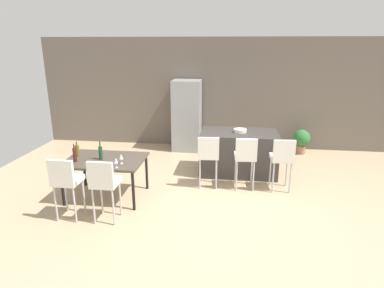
{
  "coord_description": "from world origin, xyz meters",
  "views": [
    {
      "loc": [
        0.25,
        -5.84,
        2.74
      ],
      "look_at": [
        -0.52,
        0.27,
        0.85
      ],
      "focal_mm": 30.85,
      "sensor_mm": 36.0,
      "label": 1
    }
  ],
  "objects_px": {
    "bar_chair_middle": "(245,155)",
    "refrigerator": "(187,116)",
    "wine_bottle_near": "(75,155)",
    "fruit_bowl": "(240,131)",
    "wine_bottle_middle": "(77,151)",
    "dining_chair_near": "(66,179)",
    "wine_glass_right": "(116,161)",
    "kitchen_island": "(238,153)",
    "dining_chair_far": "(104,181)",
    "dining_table": "(105,162)",
    "potted_plant": "(301,140)",
    "bar_chair_left": "(208,153)",
    "wine_bottle_inner": "(101,153)",
    "wine_glass_left": "(121,157)",
    "bar_chair_right": "(282,156)"
  },
  "relations": [
    {
      "from": "wine_bottle_near",
      "to": "potted_plant",
      "type": "height_order",
      "value": "wine_bottle_near"
    },
    {
      "from": "dining_table",
      "to": "fruit_bowl",
      "type": "xyz_separation_m",
      "value": [
        2.42,
        1.52,
        0.28
      ]
    },
    {
      "from": "dining_chair_far",
      "to": "refrigerator",
      "type": "xyz_separation_m",
      "value": [
        0.74,
        3.91,
        0.22
      ]
    },
    {
      "from": "bar_chair_left",
      "to": "refrigerator",
      "type": "distance_m",
      "value": 2.51
    },
    {
      "from": "kitchen_island",
      "to": "potted_plant",
      "type": "height_order",
      "value": "kitchen_island"
    },
    {
      "from": "dining_chair_near",
      "to": "wine_bottle_middle",
      "type": "xyz_separation_m",
      "value": [
        -0.24,
        0.94,
        0.15
      ]
    },
    {
      "from": "wine_bottle_near",
      "to": "wine_glass_left",
      "type": "bearing_deg",
      "value": 1.05
    },
    {
      "from": "wine_bottle_near",
      "to": "wine_glass_left",
      "type": "height_order",
      "value": "wine_bottle_near"
    },
    {
      "from": "dining_chair_far",
      "to": "wine_bottle_middle",
      "type": "xyz_separation_m",
      "value": [
        -0.87,
        0.94,
        0.15
      ]
    },
    {
      "from": "kitchen_island",
      "to": "refrigerator",
      "type": "distance_m",
      "value": 2.09
    },
    {
      "from": "wine_bottle_near",
      "to": "wine_bottle_inner",
      "type": "distance_m",
      "value": 0.44
    },
    {
      "from": "bar_chair_left",
      "to": "wine_bottle_near",
      "type": "xyz_separation_m",
      "value": [
        -2.28,
        -0.87,
        0.17
      ]
    },
    {
      "from": "wine_glass_left",
      "to": "bar_chair_middle",
      "type": "bearing_deg",
      "value": 21.61
    },
    {
      "from": "bar_chair_right",
      "to": "wine_bottle_inner",
      "type": "xyz_separation_m",
      "value": [
        -3.27,
        -0.69,
        0.17
      ]
    },
    {
      "from": "wine_bottle_inner",
      "to": "wine_bottle_middle",
      "type": "bearing_deg",
      "value": 167.78
    },
    {
      "from": "wine_glass_right",
      "to": "kitchen_island",
      "type": "bearing_deg",
      "value": 42.97
    },
    {
      "from": "bar_chair_middle",
      "to": "potted_plant",
      "type": "relative_size",
      "value": 1.66
    },
    {
      "from": "fruit_bowl",
      "to": "kitchen_island",
      "type": "bearing_deg",
      "value": 173.87
    },
    {
      "from": "wine_bottle_near",
      "to": "refrigerator",
      "type": "relative_size",
      "value": 0.17
    },
    {
      "from": "dining_chair_near",
      "to": "wine_bottle_middle",
      "type": "relative_size",
      "value": 3.72
    },
    {
      "from": "bar_chair_right",
      "to": "kitchen_island",
      "type": "bearing_deg",
      "value": 133.27
    },
    {
      "from": "wine_glass_right",
      "to": "refrigerator",
      "type": "xyz_separation_m",
      "value": [
        0.7,
        3.44,
        0.06
      ]
    },
    {
      "from": "dining_chair_near",
      "to": "wine_bottle_inner",
      "type": "relative_size",
      "value": 3.13
    },
    {
      "from": "bar_chair_left",
      "to": "bar_chair_right",
      "type": "distance_m",
      "value": 1.39
    },
    {
      "from": "kitchen_island",
      "to": "wine_bottle_near",
      "type": "height_order",
      "value": "wine_bottle_near"
    },
    {
      "from": "dining_table",
      "to": "wine_bottle_middle",
      "type": "relative_size",
      "value": 4.93
    },
    {
      "from": "dining_chair_near",
      "to": "potted_plant",
      "type": "bearing_deg",
      "value": 42.0
    },
    {
      "from": "bar_chair_left",
      "to": "dining_chair_far",
      "type": "relative_size",
      "value": 1.0
    },
    {
      "from": "wine_bottle_near",
      "to": "fruit_bowl",
      "type": "distance_m",
      "value": 3.36
    },
    {
      "from": "wine_glass_left",
      "to": "dining_table",
      "type": "bearing_deg",
      "value": 153.71
    },
    {
      "from": "wine_bottle_middle",
      "to": "dining_chair_near",
      "type": "bearing_deg",
      "value": -75.46
    },
    {
      "from": "bar_chair_left",
      "to": "potted_plant",
      "type": "distance_m",
      "value": 3.25
    },
    {
      "from": "kitchen_island",
      "to": "dining_table",
      "type": "distance_m",
      "value": 2.85
    },
    {
      "from": "bar_chair_left",
      "to": "wine_bottle_inner",
      "type": "height_order",
      "value": "wine_bottle_inner"
    },
    {
      "from": "dining_chair_far",
      "to": "wine_glass_left",
      "type": "height_order",
      "value": "dining_chair_far"
    },
    {
      "from": "wine_glass_right",
      "to": "dining_chair_far",
      "type": "bearing_deg",
      "value": -94.54
    },
    {
      "from": "dining_table",
      "to": "wine_bottle_inner",
      "type": "height_order",
      "value": "wine_bottle_inner"
    },
    {
      "from": "bar_chair_right",
      "to": "wine_bottle_inner",
      "type": "height_order",
      "value": "wine_bottle_inner"
    },
    {
      "from": "dining_chair_far",
      "to": "potted_plant",
      "type": "height_order",
      "value": "dining_chair_far"
    },
    {
      "from": "wine_bottle_inner",
      "to": "bar_chair_left",
      "type": "bearing_deg",
      "value": 20.31
    },
    {
      "from": "dining_table",
      "to": "dining_chair_near",
      "type": "height_order",
      "value": "dining_chair_near"
    },
    {
      "from": "wine_bottle_inner",
      "to": "refrigerator",
      "type": "xyz_separation_m",
      "value": [
        1.12,
        3.07,
        0.05
      ]
    },
    {
      "from": "bar_chair_middle",
      "to": "refrigerator",
      "type": "xyz_separation_m",
      "value": [
        -1.47,
        2.38,
        0.22
      ]
    },
    {
      "from": "wine_bottle_near",
      "to": "potted_plant",
      "type": "bearing_deg",
      "value": 35.82
    },
    {
      "from": "dining_chair_near",
      "to": "wine_bottle_inner",
      "type": "bearing_deg",
      "value": 73.47
    },
    {
      "from": "dining_chair_far",
      "to": "wine_bottle_inner",
      "type": "relative_size",
      "value": 3.13
    },
    {
      "from": "bar_chair_left",
      "to": "wine_bottle_near",
      "type": "relative_size",
      "value": 3.26
    },
    {
      "from": "potted_plant",
      "to": "dining_table",
      "type": "bearing_deg",
      "value": -142.88
    },
    {
      "from": "dining_chair_near",
      "to": "wine_bottle_near",
      "type": "relative_size",
      "value": 3.26
    },
    {
      "from": "fruit_bowl",
      "to": "dining_table",
      "type": "bearing_deg",
      "value": -147.85
    }
  ]
}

